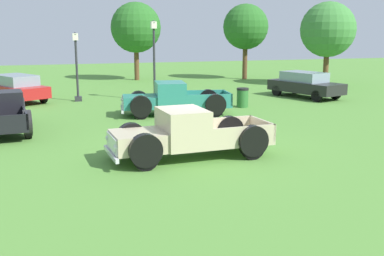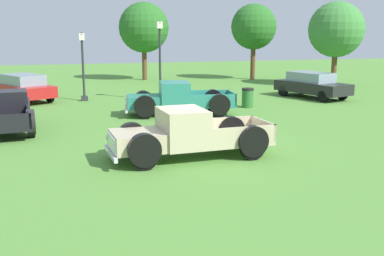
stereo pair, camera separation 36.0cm
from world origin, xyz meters
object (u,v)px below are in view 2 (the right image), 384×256
Objects in this scene: trash_can at (248,98)px; oak_tree_center at (144,28)px; oak_tree_west at (254,27)px; lamp_post_near at (160,59)px; lamp_post_far at (83,65)px; oak_tree_east at (336,30)px; sedan_distant_b at (312,84)px; pickup_truck_foreground at (181,135)px; pickup_truck_behind_right at (5,111)px; pickup_truck_behind_left at (173,99)px; sedan_distant_a at (23,87)px.

oak_tree_center reaches higher than trash_can.
trash_can is 13.98m from oak_tree_west.
oak_tree_center is (-8.07, 1.76, -0.05)m from oak_tree_west.
lamp_post_near is 0.74× the size of oak_tree_center.
lamp_post_far is (-3.97, 0.98, -0.31)m from lamp_post_near.
oak_tree_east is at bearing 15.47° from lamp_post_near.
sedan_distant_b is 12.58m from lamp_post_far.
pickup_truck_foreground reaches higher than pickup_truck_behind_right.
pickup_truck_foreground is 11.91m from lamp_post_near.
pickup_truck_behind_left reaches higher than trash_can.
oak_tree_west reaches higher than pickup_truck_behind_left.
oak_tree_west is at bearing 44.88° from lamp_post_near.
sedan_distant_b is (8.69, 3.24, 0.04)m from pickup_truck_behind_left.
sedan_distant_a is 1.26× the size of lamp_post_far.
oak_tree_east is (8.99, 6.93, 3.26)m from trash_can.
oak_tree_east reaches higher than pickup_truck_behind_right.
oak_tree_east reaches higher than trash_can.
sedan_distant_a reaches higher than trash_can.
pickup_truck_foreground is 1.08× the size of sedan_distant_a.
oak_tree_center is (0.98, 10.76, 1.66)m from lamp_post_near.
lamp_post_near is at bearing -164.53° from oak_tree_east.
pickup_truck_foreground is at bearing -98.59° from lamp_post_near.
pickup_truck_foreground is 9.87m from trash_can.
sedan_distant_b is 4.86× the size of trash_can.
pickup_truck_behind_left is 1.00× the size of pickup_truck_behind_right.
oak_tree_west is at bearing 123.27° from oak_tree_east.
lamp_post_far is 16.91m from oak_tree_east.
oak_tree_east reaches higher than lamp_post_near.
pickup_truck_foreground is 8.07m from pickup_truck_behind_right.
pickup_truck_behind_right is at bearing -115.89° from lamp_post_far.
sedan_distant_b is 0.80× the size of oak_tree_center.
lamp_post_far is 3.82× the size of trash_can.
pickup_truck_foreground is 14.38m from sedan_distant_a.
trash_can is 0.16× the size of oak_tree_center.
lamp_post_near is at bearing -13.80° from lamp_post_far.
oak_tree_east is at bearing 37.63° from trash_can.
pickup_truck_foreground is at bearing -123.33° from trash_can.
pickup_truck_behind_left is 0.89× the size of oak_tree_west.
pickup_truck_behind_left is 1.18× the size of lamp_post_near.
pickup_truck_behind_right is 18.71m from oak_tree_center.
pickup_truck_behind_left is 4.77m from lamp_post_near.
oak_tree_east is (12.65, 3.50, 1.52)m from lamp_post_near.
oak_tree_center is (8.21, 16.51, 3.18)m from pickup_truck_behind_right.
sedan_distant_b is 0.81× the size of oak_tree_west.
trash_can is (10.79, -5.09, -0.27)m from sedan_distant_a.
sedan_distant_b is (10.12, 10.41, 0.04)m from pickup_truck_foreground.
sedan_distant_a is 0.99× the size of sedan_distant_b.
pickup_truck_behind_left is at bearing -56.55° from lamp_post_far.
sedan_distant_a is at bearing 111.92° from pickup_truck_foreground.
pickup_truck_foreground is 5.22× the size of trash_can.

